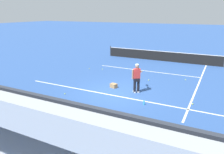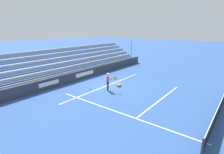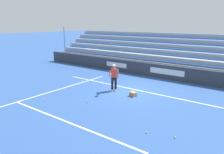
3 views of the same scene
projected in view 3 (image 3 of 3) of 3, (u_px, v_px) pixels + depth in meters
The scene contains 16 objects.
ground_plane at pixel (131, 92), 14.07m from camera, with size 160.00×160.00×0.00m, color #2D5193.
court_baseline_white at pixel (135, 90), 14.45m from camera, with size 12.00×0.10×0.01m, color white.
court_sideline_white at pixel (40, 95), 13.37m from camera, with size 0.10×12.00×0.01m, color white.
court_service_line_white at pixel (66, 122), 9.81m from camera, with size 8.22×0.10×0.01m, color white.
back_wall_sponsor_board at pixel (161, 71), 17.35m from camera, with size 26.37×0.25×1.10m.
bleacher_stand at pixel (174, 64), 19.32m from camera, with size 25.05×4.00×3.85m.
tennis_player at pixel (114, 77), 14.02m from camera, with size 0.61×1.05×1.71m.
ball_box_cardboard at pixel (133, 94), 13.16m from camera, with size 0.40×0.30×0.26m, color #A87F51.
tennis_ball_far_right at pixel (82, 81), 16.36m from camera, with size 0.07×0.07×0.07m, color #CCE533.
tennis_ball_by_box at pixel (147, 132), 8.78m from camera, with size 0.07×0.07×0.07m, color #CCE533.
tennis_ball_midcourt at pixel (87, 102), 12.19m from camera, with size 0.07×0.07×0.07m, color #CCE533.
tennis_ball_near_player at pixel (44, 99), 12.55m from camera, with size 0.07×0.07×0.07m, color #CCE533.
tennis_ball_on_baseline at pixel (128, 99), 12.68m from camera, with size 0.07×0.07×0.07m, color #CCE533.
tennis_ball_stray_back at pixel (179, 92), 13.82m from camera, with size 0.07×0.07×0.07m, color #CCE533.
tennis_ball_far_left at pixel (175, 137), 8.39m from camera, with size 0.07×0.07×0.07m, color #CCE533.
water_bottle at pixel (115, 82), 15.93m from camera, with size 0.07×0.07×0.22m, color #33B2E5.
Camera 3 is at (-7.08, 11.46, 4.34)m, focal length 35.00 mm.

